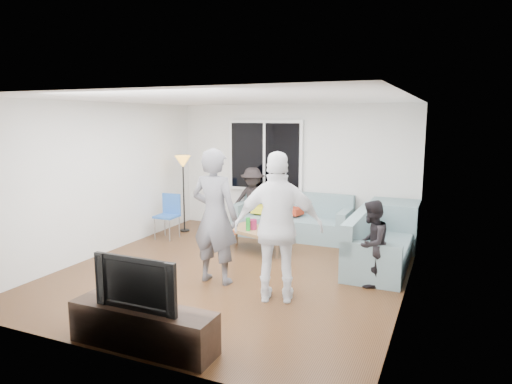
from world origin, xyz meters
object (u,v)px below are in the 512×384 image
at_px(television, 141,281).
at_px(coffee_table, 256,240).
at_px(player_right, 278,228).
at_px(spectator_back, 253,200).
at_px(floor_lamp, 184,194).
at_px(spectator_right, 371,244).
at_px(side_chair, 167,217).
at_px(sofa_back_section, 292,216).
at_px(player_left, 215,216).
at_px(tv_console, 143,327).
at_px(sofa_right_section, 380,241).

bearing_deg(television, coffee_table, 94.77).
relative_size(player_right, spectator_back, 1.44).
relative_size(coffee_table, player_right, 0.57).
xyz_separation_m(floor_lamp, spectator_right, (4.07, -1.61, -0.17)).
relative_size(coffee_table, side_chair, 1.28).
distance_m(sofa_back_section, television, 4.78).
relative_size(sofa_back_section, player_left, 1.19).
xyz_separation_m(side_chair, tv_console, (2.23, -3.69, -0.21)).
distance_m(side_chair, television, 4.32).
distance_m(floor_lamp, spectator_right, 4.38).
bearing_deg(television, sofa_back_section, 90.45).
xyz_separation_m(side_chair, floor_lamp, (0.00, 0.62, 0.35)).
xyz_separation_m(floor_lamp, tv_console, (2.23, -4.32, -0.56)).
bearing_deg(tv_console, sofa_right_section, 62.96).
relative_size(side_chair, spectator_right, 0.71).
xyz_separation_m(coffee_table, tv_console, (0.30, -3.58, 0.02)).
height_order(floor_lamp, player_right, player_right).
relative_size(side_chair, tv_console, 0.54).
bearing_deg(floor_lamp, spectator_right, -21.57).
distance_m(player_right, tv_console, 2.04).
bearing_deg(tv_console, player_left, 96.59).
height_order(coffee_table, player_right, player_right).
distance_m(coffee_table, spectator_back, 1.43).
bearing_deg(coffee_table, sofa_back_section, 77.55).
distance_m(sofa_right_section, coffee_table, 2.15).
bearing_deg(television, floor_lamp, 117.36).
height_order(coffee_table, tv_console, tv_console).
bearing_deg(floor_lamp, coffee_table, -20.70).
xyz_separation_m(player_left, spectator_back, (-0.67, 2.83, -0.29)).
bearing_deg(player_left, floor_lamp, -47.97).
bearing_deg(player_right, floor_lamp, -57.75).
height_order(spectator_right, television, spectator_right).
distance_m(player_right, spectator_right, 1.46).
height_order(side_chair, player_left, player_left).
bearing_deg(player_left, sofa_back_section, -92.42).
relative_size(sofa_right_section, spectator_right, 1.64).
relative_size(floor_lamp, spectator_right, 1.28).
xyz_separation_m(coffee_table, television, (0.30, -3.58, 0.52)).
distance_m(sofa_right_section, spectator_right, 0.91).
bearing_deg(player_left, player_right, 167.28).
distance_m(coffee_table, side_chair, 1.95).
height_order(sofa_back_section, tv_console, sofa_back_section).
height_order(coffee_table, television, television).
distance_m(player_left, player_right, 1.10).
height_order(player_left, television, player_left).
bearing_deg(tv_console, spectator_right, 55.83).
relative_size(player_left, spectator_right, 1.58).
relative_size(sofa_back_section, player_right, 1.19).
bearing_deg(side_chair, television, -59.63).
distance_m(floor_lamp, player_left, 3.09).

